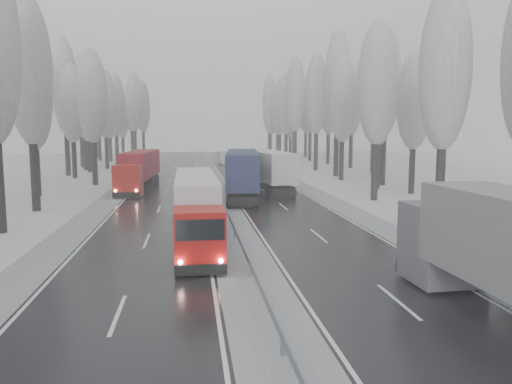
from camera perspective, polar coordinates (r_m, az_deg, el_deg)
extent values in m
plane|color=silver|center=(19.01, 0.79, -13.14)|extent=(260.00, 260.00, 0.00)
cube|color=black|center=(48.73, 1.83, -0.60)|extent=(7.50, 200.00, 0.03)
cube|color=black|center=(48.17, -10.59, -0.81)|extent=(7.50, 200.00, 0.03)
cube|color=#A5A8AD|center=(48.16, -4.34, -0.70)|extent=(3.00, 200.00, 0.04)
cube|color=#A5A8AD|center=(49.76, 7.47, -0.49)|extent=(2.40, 200.00, 0.04)
cube|color=#A5A8AD|center=(48.70, -16.42, -0.89)|extent=(2.40, 200.00, 0.04)
cube|color=slate|center=(48.09, -4.35, -0.02)|extent=(0.06, 200.00, 0.32)
cube|color=slate|center=(15.24, 3.06, -17.24)|extent=(0.12, 0.12, 0.60)
cube|color=slate|center=(46.15, -4.21, -0.70)|extent=(0.12, 0.12, 0.60)
cube|color=slate|center=(77.94, -5.56, 2.50)|extent=(0.12, 0.12, 0.60)
cylinder|color=black|center=(37.87, 20.28, 0.97)|extent=(0.68, 0.68, 5.60)
ellipsoid|color=gray|center=(37.91, 20.82, 13.08)|extent=(3.60, 3.60, 11.45)
cylinder|color=black|center=(47.98, 13.42, 2.44)|extent=(0.68, 0.68, 5.62)
ellipsoid|color=gray|center=(48.02, 13.70, 12.03)|extent=(3.60, 3.60, 11.48)
cylinder|color=black|center=(53.82, 17.39, 2.44)|extent=(0.64, 0.64, 4.94)
ellipsoid|color=gray|center=(53.74, 17.67, 9.96)|extent=(3.60, 3.60, 10.09)
cylinder|color=black|center=(56.77, 13.70, 2.99)|extent=(0.66, 0.66, 5.32)
ellipsoid|color=gray|center=(56.76, 13.93, 10.67)|extent=(3.60, 3.60, 10.88)
cylinder|color=black|center=(61.27, 14.31, 3.73)|extent=(0.72, 0.72, 6.31)
ellipsoid|color=gray|center=(61.43, 14.58, 12.15)|extent=(3.60, 3.60, 12.90)
cylinder|color=black|center=(66.33, 9.74, 3.69)|extent=(0.67, 0.67, 5.38)
ellipsoid|color=gray|center=(66.32, 9.89, 10.32)|extent=(3.60, 3.60, 10.98)
cylinder|color=black|center=(72.18, 13.58, 3.55)|extent=(0.62, 0.62, 4.59)
ellipsoid|color=gray|center=(72.09, 13.73, 8.76)|extent=(3.60, 3.60, 9.39)
cylinder|color=black|center=(71.72, 9.15, 4.58)|extent=(0.76, 0.76, 6.95)
ellipsoid|color=gray|center=(71.97, 9.31, 12.50)|extent=(3.60, 3.60, 14.19)
cylinder|color=black|center=(77.72, 13.21, 4.54)|extent=(0.74, 0.74, 6.59)
ellipsoid|color=gray|center=(77.89, 13.41, 11.48)|extent=(3.60, 3.60, 13.46)
cylinder|color=black|center=(81.51, 6.86, 4.72)|extent=(0.72, 0.72, 6.37)
ellipsoid|color=gray|center=(81.64, 6.95, 11.11)|extent=(3.60, 3.60, 13.01)
cylinder|color=black|center=(87.36, 10.77, 4.67)|extent=(0.70, 0.70, 5.97)
ellipsoid|color=gray|center=(87.43, 10.90, 10.27)|extent=(3.60, 3.60, 12.20)
cylinder|color=black|center=(91.63, 4.46, 5.10)|extent=(0.74, 0.74, 6.65)
ellipsoid|color=gray|center=(91.78, 4.52, 11.04)|extent=(3.60, 3.60, 13.59)
cylinder|color=black|center=(97.28, 8.24, 5.01)|extent=(0.71, 0.71, 6.14)
ellipsoid|color=gray|center=(97.36, 8.33, 10.18)|extent=(3.60, 3.60, 12.54)
cylinder|color=black|center=(101.23, 3.44, 5.13)|extent=(0.71, 0.71, 6.05)
ellipsoid|color=gray|center=(101.30, 3.48, 10.03)|extent=(3.60, 3.60, 12.37)
cylinder|color=black|center=(106.39, 6.17, 5.27)|extent=(0.72, 0.72, 6.30)
ellipsoid|color=gray|center=(106.48, 6.24, 10.11)|extent=(3.60, 3.60, 12.87)
cylinder|color=black|center=(108.63, 2.72, 5.23)|extent=(0.70, 0.70, 5.88)
ellipsoid|color=gray|center=(108.67, 2.75, 9.66)|extent=(3.60, 3.60, 12.00)
cylinder|color=black|center=(113.16, 3.93, 5.04)|extent=(0.64, 0.64, 4.86)
ellipsoid|color=gray|center=(113.12, 3.96, 8.55)|extent=(3.60, 3.60, 9.92)
cylinder|color=black|center=(115.48, 1.66, 5.37)|extent=(0.70, 0.70, 5.98)
ellipsoid|color=gray|center=(115.53, 1.67, 9.61)|extent=(3.60, 3.60, 12.21)
cylinder|color=black|center=(121.18, 5.68, 5.48)|extent=(0.71, 0.71, 6.19)
ellipsoid|color=gray|center=(121.24, 5.73, 9.65)|extent=(3.60, 3.60, 12.64)
cylinder|color=black|center=(125.39, 1.53, 5.72)|extent=(0.75, 0.75, 6.86)
ellipsoid|color=gray|center=(125.52, 1.55, 10.19)|extent=(3.60, 3.60, 14.01)
cylinder|color=black|center=(130.60, 4.30, 5.47)|extent=(0.68, 0.68, 5.55)
ellipsoid|color=gray|center=(130.61, 4.33, 8.95)|extent=(3.60, 3.60, 11.33)
cylinder|color=black|center=(136.09, 1.54, 5.67)|extent=(0.71, 0.71, 6.09)
ellipsoid|color=gray|center=(136.15, 1.55, 9.33)|extent=(3.60, 3.60, 12.45)
cylinder|color=black|center=(140.51, 2.43, 5.59)|extent=(0.67, 0.67, 5.49)
ellipsoid|color=gray|center=(140.51, 2.44, 8.79)|extent=(3.60, 3.60, 11.21)
cylinder|color=black|center=(44.19, -23.96, 1.77)|extent=(0.69, 0.69, 5.83)
ellipsoid|color=gray|center=(44.28, -24.52, 12.57)|extent=(3.60, 3.60, 11.92)
cylinder|color=black|center=(54.17, -23.74, 2.24)|extent=(0.65, 0.65, 5.03)
ellipsoid|color=gray|center=(54.11, -24.13, 9.84)|extent=(3.60, 3.60, 10.28)
cylinder|color=black|center=(62.54, -17.97, 3.26)|extent=(0.67, 0.67, 5.44)
ellipsoid|color=gray|center=(62.54, -18.24, 10.38)|extent=(3.60, 3.60, 11.11)
cylinder|color=black|center=(68.26, -23.91, 3.42)|extent=(0.69, 0.69, 5.72)
ellipsoid|color=gray|center=(68.30, -24.26, 10.27)|extent=(3.60, 3.60, 11.69)
cylinder|color=black|center=(72.20, -20.05, 3.57)|extent=(0.66, 0.66, 5.23)
ellipsoid|color=gray|center=(72.17, -20.31, 9.49)|extent=(3.60, 3.60, 10.68)
cylinder|color=black|center=(76.46, -20.74, 4.23)|extent=(0.74, 0.74, 6.60)
ellipsoid|color=gray|center=(76.63, -21.06, 11.29)|extent=(3.60, 3.60, 13.49)
cylinder|color=black|center=(81.59, -18.52, 3.98)|extent=(0.65, 0.65, 5.16)
ellipsoid|color=gray|center=(81.56, -18.73, 9.15)|extent=(3.60, 3.60, 10.54)
cylinder|color=black|center=(85.77, -18.94, 4.31)|extent=(0.69, 0.69, 5.79)
ellipsoid|color=gray|center=(85.81, -19.16, 9.83)|extent=(3.60, 3.60, 11.84)
cylinder|color=black|center=(87.96, -16.68, 4.41)|extent=(0.68, 0.68, 5.64)
ellipsoid|color=gray|center=(87.98, -16.87, 9.66)|extent=(3.60, 3.60, 11.53)
cylinder|color=black|center=(92.75, -19.26, 4.72)|extent=(0.73, 0.73, 6.56)
ellipsoid|color=gray|center=(92.89, -19.50, 10.50)|extent=(3.60, 3.60, 13.40)
cylinder|color=black|center=(97.87, -15.60, 4.74)|extent=(0.69, 0.69, 5.79)
ellipsoid|color=gray|center=(97.91, -15.77, 9.58)|extent=(3.60, 3.60, 11.84)
cylinder|color=black|center=(102.57, -17.94, 4.99)|extent=(0.74, 0.74, 6.65)
ellipsoid|color=gray|center=(102.71, -18.15, 10.29)|extent=(3.60, 3.60, 13.58)
cylinder|color=black|center=(107.51, -16.28, 4.73)|extent=(0.65, 0.65, 5.12)
ellipsoid|color=gray|center=(107.48, -16.42, 8.63)|extent=(3.60, 3.60, 10.46)
cylinder|color=black|center=(111.91, -17.44, 4.96)|extent=(0.69, 0.69, 5.84)
ellipsoid|color=gray|center=(111.94, -17.60, 9.22)|extent=(3.60, 3.60, 11.92)
cylinder|color=black|center=(117.68, -13.63, 5.38)|extent=(0.74, 0.74, 6.67)
ellipsoid|color=gray|center=(117.80, -13.77, 10.02)|extent=(3.60, 3.60, 13.63)
cylinder|color=black|center=(122.94, -17.68, 5.23)|extent=(0.72, 0.72, 6.31)
ellipsoid|color=gray|center=(123.02, -17.84, 9.42)|extent=(3.60, 3.60, 12.88)
cylinder|color=black|center=(126.93, -12.72, 5.43)|extent=(0.72, 0.72, 6.29)
ellipsoid|color=gray|center=(127.00, -12.83, 9.49)|extent=(3.60, 3.60, 12.84)
cylinder|color=black|center=(131.54, -15.00, 5.11)|extent=(0.64, 0.64, 4.86)
ellipsoid|color=gray|center=(131.51, -15.09, 8.13)|extent=(3.60, 3.60, 9.92)
cylinder|color=black|center=(133.84, -13.97, 5.55)|extent=(0.74, 0.74, 6.63)
ellipsoid|color=gray|center=(133.94, -14.09, 9.60)|extent=(3.60, 3.60, 13.54)
cylinder|color=black|center=(138.15, -14.92, 5.39)|extent=(0.69, 0.69, 5.79)
ellipsoid|color=gray|center=(138.17, -15.04, 8.82)|extent=(3.60, 3.60, 11.82)
cube|color=#55555A|center=(23.26, 19.67, -5.13)|extent=(2.85, 2.95, 3.30)
cube|color=black|center=(24.30, 18.17, -2.70)|extent=(2.53, 0.20, 1.10)
cube|color=black|center=(24.82, 17.87, -7.42)|extent=(2.75, 0.26, 0.55)
cylinder|color=black|center=(22.26, 18.02, -8.90)|extent=(0.43, 1.16, 1.14)
cylinder|color=black|center=(23.40, 23.10, -8.34)|extent=(0.43, 1.16, 1.14)
sphere|color=white|center=(24.29, 15.67, -6.59)|extent=(0.24, 0.24, 0.24)
sphere|color=white|center=(25.24, 19.99, -6.24)|extent=(0.24, 0.24, 0.24)
cube|color=#1A1B43|center=(55.87, -1.59, 2.26)|extent=(3.04, 3.14, 3.31)
cube|color=black|center=(57.18, -1.59, 3.15)|extent=(2.54, 0.37, 1.10)
cube|color=black|center=(57.48, -1.58, 1.07)|extent=(2.76, 0.44, 0.55)
cube|color=#131834|center=(47.19, -1.57, 2.77)|extent=(4.25, 14.57, 3.09)
cube|color=black|center=(40.26, -1.54, -1.39)|extent=(2.54, 0.39, 0.50)
cube|color=black|center=(43.46, -1.55, -0.46)|extent=(3.03, 6.29, 0.50)
cube|color=black|center=(40.90, -1.54, -1.57)|extent=(2.53, 0.32, 0.66)
cylinder|color=black|center=(55.12, -2.78, 0.89)|extent=(0.50, 1.18, 1.15)
cylinder|color=black|center=(55.12, -0.37, 0.89)|extent=(0.50, 1.18, 1.15)
cylinder|color=black|center=(43.07, -3.09, -0.88)|extent=(0.50, 1.18, 1.15)
cylinder|color=black|center=(43.07, -0.01, -0.87)|extent=(0.50, 1.18, 1.15)
cylinder|color=black|center=(41.65, -3.14, -1.16)|extent=(0.50, 1.18, 1.15)
cylinder|color=black|center=(41.65, 0.05, -1.15)|extent=(0.50, 1.18, 1.15)
sphere|color=#FF0C05|center=(40.08, -3.05, -0.16)|extent=(0.22, 0.22, 0.22)
sphere|color=#FF0C05|center=(40.08, -0.05, -0.15)|extent=(0.22, 0.22, 0.22)
sphere|color=white|center=(57.47, -2.63, 1.51)|extent=(0.24, 0.24, 0.24)
sphere|color=white|center=(57.48, -0.54, 1.52)|extent=(0.24, 0.24, 0.24)
cube|color=gray|center=(61.31, -0.49, 2.61)|extent=(2.86, 2.95, 3.15)
cube|color=black|center=(62.54, -0.74, 3.38)|extent=(2.41, 0.32, 1.05)
cube|color=black|center=(62.80, -0.76, 1.57)|extent=(2.63, 0.39, 0.52)
cube|color=beige|center=(53.28, 1.38, 3.11)|extent=(3.90, 13.82, 2.94)
cube|color=black|center=(46.90, 3.41, -0.22)|extent=(2.41, 0.34, 0.47)
cube|color=black|center=(49.83, 2.42, 0.46)|extent=(2.82, 5.96, 0.47)
cube|color=black|center=(47.48, 3.21, -0.38)|extent=(2.41, 0.28, 0.63)
cylinder|color=black|center=(60.38, -1.34, 1.41)|extent=(0.46, 1.12, 1.09)
cylinder|color=black|center=(60.84, 0.70, 1.46)|extent=(0.46, 1.12, 1.09)
cylinder|color=black|center=(49.18, 1.31, 0.10)|extent=(0.46, 1.12, 1.09)
cylinder|color=black|center=(49.76, 3.77, 0.17)|extent=(0.46, 1.12, 1.09)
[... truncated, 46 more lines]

